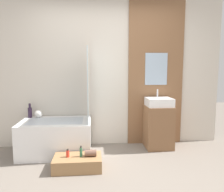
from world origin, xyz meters
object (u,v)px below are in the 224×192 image
at_px(sink, 159,102).
at_px(vase_tall_dark, 30,112).
at_px(bottle_soap_secondary, 81,152).
at_px(wooden_step_bench, 78,163).
at_px(bottle_soap_primary, 68,153).
at_px(bathtub, 56,137).
at_px(vase_round_light, 38,114).

relative_size(sink, vase_tall_dark, 1.77).
relative_size(sink, bottle_soap_secondary, 2.87).
height_order(wooden_step_bench, vase_tall_dark, vase_tall_dark).
bearing_deg(vase_tall_dark, bottle_soap_primary, -50.56).
bearing_deg(wooden_step_bench, vase_tall_dark, 134.19).
xyz_separation_m(sink, vase_tall_dark, (-2.20, 0.16, -0.16)).
bearing_deg(bottle_soap_primary, wooden_step_bench, 0.00).
relative_size(bathtub, wooden_step_bench, 1.70).
distance_m(sink, vase_tall_dark, 2.22).
relative_size(bathtub, bottle_soap_secondary, 7.44).
relative_size(wooden_step_bench, bottle_soap_primary, 5.89).
height_order(vase_tall_dark, bottle_soap_secondary, vase_tall_dark).
distance_m(vase_round_light, bottle_soap_secondary, 1.19).
xyz_separation_m(wooden_step_bench, vase_tall_dark, (-0.85, 0.88, 0.55)).
relative_size(bathtub, vase_round_light, 8.51).
bearing_deg(sink, bathtub, -175.88).
bearing_deg(bottle_soap_primary, sink, 25.85).
distance_m(bathtub, bottle_soap_secondary, 0.73).
bearing_deg(vase_tall_dark, bathtub, -30.74).
bearing_deg(vase_round_light, sink, -3.45).
distance_m(vase_tall_dark, vase_round_light, 0.15).
distance_m(bottle_soap_primary, bottle_soap_secondary, 0.18).
height_order(bathtub, vase_round_light, vase_round_light).
height_order(bathtub, bottle_soap_secondary, bathtub).
height_order(bathtub, wooden_step_bench, bathtub).
relative_size(vase_tall_dark, bottle_soap_primary, 2.17).
xyz_separation_m(wooden_step_bench, sink, (1.35, 0.72, 0.72)).
bearing_deg(bathtub, vase_round_light, 142.66).
bearing_deg(bottle_soap_secondary, bottle_soap_primary, -180.00).
bearing_deg(wooden_step_bench, bathtub, 122.47).
relative_size(vase_tall_dark, vase_round_light, 1.85).
height_order(bathtub, vase_tall_dark, vase_tall_dark).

